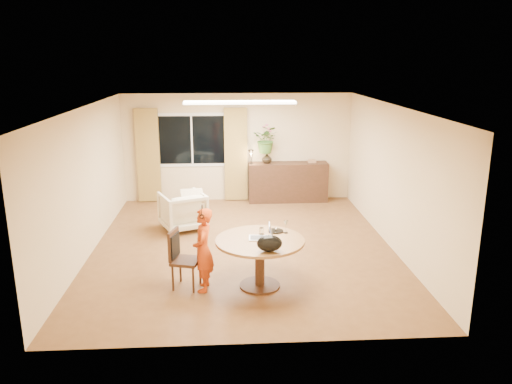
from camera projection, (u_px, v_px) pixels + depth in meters
floor at (243, 247)px, 9.30m from camera, size 6.50×6.50×0.00m
ceiling at (242, 106)px, 8.62m from camera, size 6.50×6.50×0.00m
wall_back at (238, 148)px, 12.09m from camera, size 5.50×0.00×5.50m
wall_left at (87, 182)px, 8.80m from camera, size 0.00×6.50×6.50m
wall_right at (392, 177)px, 9.13m from camera, size 0.00×6.50×6.50m
window at (192, 140)px, 11.96m from camera, size 1.70×0.03×1.30m
curtain_left at (148, 156)px, 11.91m from camera, size 0.55×0.08×2.25m
curtain_right at (236, 155)px, 12.04m from camera, size 0.55×0.08×2.25m
ceiling_panel at (240, 102)px, 9.79m from camera, size 2.20×0.35×0.05m
dining_table at (260, 250)px, 7.56m from camera, size 1.35×1.35×0.77m
dining_chair at (186, 259)px, 7.57m from camera, size 0.53×0.50×0.91m
child at (203, 250)px, 7.45m from camera, size 0.49×0.34×1.29m
laptop at (260, 231)px, 7.52m from camera, size 0.38×0.26×0.24m
tumbler at (262, 231)px, 7.74m from camera, size 0.08×0.08×0.10m
wine_glass at (286, 227)px, 7.76m from camera, size 0.07×0.07×0.21m
pot_lid at (276, 230)px, 7.84m from camera, size 0.27×0.27×0.04m
handbag at (270, 243)px, 7.02m from camera, size 0.39×0.26×0.24m
armchair at (183, 211)px, 10.20m from camera, size 1.09×1.11×0.77m
throw at (192, 192)px, 10.08m from camera, size 0.53×0.61×0.03m
sideboard at (288, 182)px, 12.15m from camera, size 1.91×0.47×0.95m
vase at (267, 158)px, 11.96m from camera, size 0.30×0.30×0.25m
bouquet at (267, 139)px, 11.84m from camera, size 0.72×0.67×0.66m
book_stack at (312, 161)px, 12.05m from camera, size 0.21×0.16×0.08m
desk_lamp at (251, 157)px, 11.88m from camera, size 0.18×0.18×0.35m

